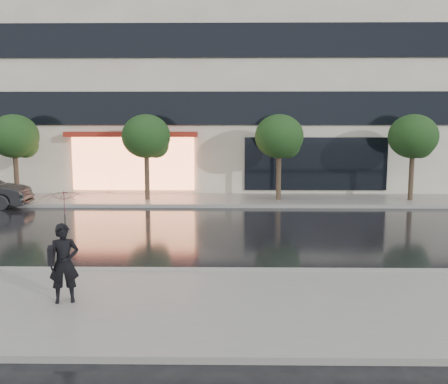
{
  "coord_description": "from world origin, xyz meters",
  "views": [
    {
      "loc": [
        0.83,
        -12.56,
        3.61
      ],
      "look_at": [
        0.61,
        3.3,
        1.4
      ],
      "focal_mm": 40.0,
      "sensor_mm": 36.0,
      "label": 1
    }
  ],
  "objects": [
    {
      "name": "tree_far_west",
      "position": [
        -8.94,
        10.03,
        2.92
      ],
      "size": [
        2.2,
        2.2,
        3.99
      ],
      "color": "#33261C",
      "rests_on": "ground"
    },
    {
      "name": "pedestrian_with_umbrella",
      "position": [
        -2.38,
        -3.19,
        1.57
      ],
      "size": [
        1.08,
        1.09,
        2.21
      ],
      "rotation": [
        0.0,
        0.0,
        0.26
      ],
      "color": "black",
      "rests_on": "sidewalk_near"
    },
    {
      "name": "tree_mid_west",
      "position": [
        -2.94,
        10.03,
        2.92
      ],
      "size": [
        2.2,
        2.2,
        3.99
      ],
      "color": "#33261C",
      "rests_on": "ground"
    },
    {
      "name": "sidewalk_near",
      "position": [
        0.0,
        -3.25,
        0.06
      ],
      "size": [
        60.0,
        4.5,
        0.12
      ],
      "primitive_type": "cube",
      "color": "slate",
      "rests_on": "ground"
    },
    {
      "name": "tree_far_east",
      "position": [
        9.06,
        10.03,
        2.92
      ],
      "size": [
        2.2,
        2.2,
        3.99
      ],
      "color": "#33261C",
      "rests_on": "ground"
    },
    {
      "name": "tree_mid_east",
      "position": [
        3.06,
        10.03,
        2.92
      ],
      "size": [
        2.2,
        2.2,
        3.99
      ],
      "color": "#33261C",
      "rests_on": "ground"
    },
    {
      "name": "ground",
      "position": [
        0.0,
        0.0,
        0.0
      ],
      "size": [
        120.0,
        120.0,
        0.0
      ],
      "primitive_type": "plane",
      "color": "black",
      "rests_on": "ground"
    },
    {
      "name": "office_building",
      "position": [
        -0.0,
        17.97,
        9.0
      ],
      "size": [
        30.0,
        12.76,
        18.0
      ],
      "color": "beige",
      "rests_on": "ground"
    },
    {
      "name": "curb_near",
      "position": [
        0.0,
        -1.0,
        0.07
      ],
      "size": [
        60.0,
        0.25,
        0.14
      ],
      "primitive_type": "cube",
      "color": "gray",
      "rests_on": "ground"
    },
    {
      "name": "sidewalk_far",
      "position": [
        0.0,
        10.25,
        0.06
      ],
      "size": [
        60.0,
        3.5,
        0.12
      ],
      "primitive_type": "cube",
      "color": "slate",
      "rests_on": "ground"
    },
    {
      "name": "curb_far",
      "position": [
        0.0,
        8.5,
        0.07
      ],
      "size": [
        60.0,
        0.25,
        0.14
      ],
      "primitive_type": "cube",
      "color": "gray",
      "rests_on": "ground"
    }
  ]
}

